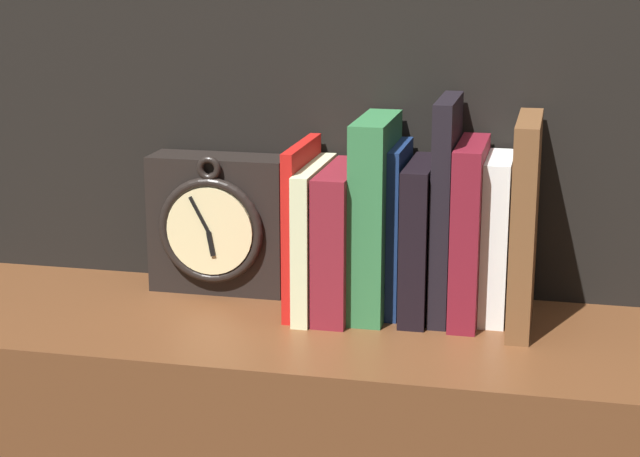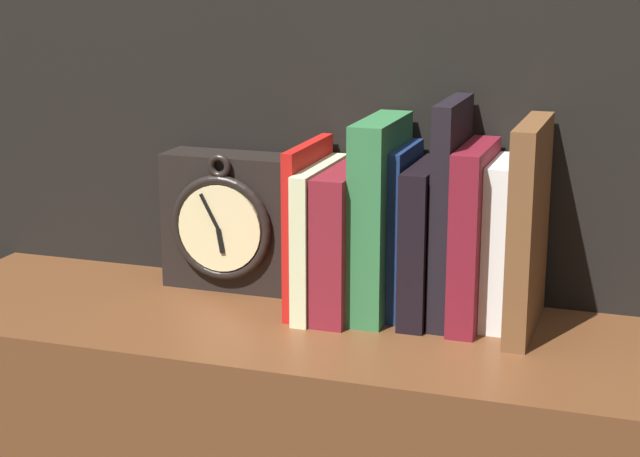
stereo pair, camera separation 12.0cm
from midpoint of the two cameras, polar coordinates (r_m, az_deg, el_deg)
clock at (r=1.35m, az=-2.24°, el=0.34°), size 0.17×0.08×0.18m
book_slot0_red at (r=1.28m, az=2.06°, el=0.12°), size 0.01×0.15×0.20m
book_slot1_cream at (r=1.27m, az=2.70°, el=-0.52°), size 0.02×0.16×0.18m
book_slot2_maroon at (r=1.26m, az=4.10°, el=-0.68°), size 0.04×0.16×0.17m
book_slot3_green at (r=1.25m, az=5.96°, el=0.56°), size 0.04×0.14×0.23m
book_slot4_navy at (r=1.27m, az=7.27°, el=-0.12°), size 0.01×0.11×0.20m
book_slot5_black at (r=1.25m, az=8.34°, el=-0.74°), size 0.03×0.14×0.18m
book_slot6_black at (r=1.24m, az=9.73°, el=0.87°), size 0.02×0.13×0.26m
book_slot7_maroon at (r=1.24m, az=10.95°, el=-0.39°), size 0.03×0.14×0.21m
book_slot8_white at (r=1.25m, az=12.43°, el=-0.76°), size 0.03×0.11×0.19m
book_slot9_brown at (r=1.22m, az=13.85°, el=-0.02°), size 0.03×0.16×0.24m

